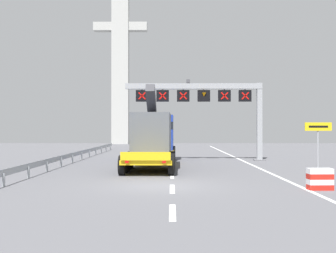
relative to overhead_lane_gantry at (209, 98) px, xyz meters
The scene contains 9 objects.
ground 16.34m from the overhead_lane_gantry, 103.15° to the right, with size 112.00×112.00×0.00m, color #5B5B60.
lane_markings 5.99m from the overhead_lane_gantry, 155.26° to the left, with size 0.20×47.60×0.01m.
edge_line_right 6.50m from the overhead_lane_gantry, 49.66° to the right, with size 0.20×63.00×0.01m, color silver.
overhead_lane_gantry is the anchor object (origin of this frame).
heavy_haul_truck_yellow 6.31m from the overhead_lane_gantry, 139.84° to the right, with size 3.20×14.10×5.30m.
exit_sign_yellow 10.89m from the overhead_lane_gantry, 57.04° to the right, with size 1.59×0.15×2.92m.
crash_barrier_striped 17.28m from the overhead_lane_gantry, 78.94° to the right, with size 1.03×0.55×0.90m.
guardrail_left 11.34m from the overhead_lane_gantry, behind, with size 0.13×35.41×0.76m.
bridge_pylon_distant 40.71m from the overhead_lane_gantry, 107.30° to the left, with size 9.00×2.00×31.86m.
Camera 1 is at (0.55, -18.91, 2.55)m, focal length 45.35 mm.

